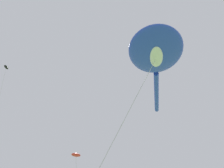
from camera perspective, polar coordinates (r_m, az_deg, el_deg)
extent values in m
ellipsoid|color=blue|center=(14.30, 11.18, 8.25)|extent=(5.13, 4.12, 1.02)
cylinder|color=blue|center=(18.89, 11.40, -2.63)|extent=(6.44, 1.46, 0.37)
ellipsoid|color=white|center=(14.02, 11.36, 6.80)|extent=(2.14, 1.14, 0.37)
cylinder|color=#B2B2B7|center=(10.57, 1.31, -12.74)|extent=(3.32, 4.17, 10.19)
ellipsoid|color=red|center=(23.70, -9.28, -17.60)|extent=(1.28, 0.90, 0.33)
ellipsoid|color=black|center=(35.29, -25.63, 3.94)|extent=(1.17, 1.03, 0.41)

